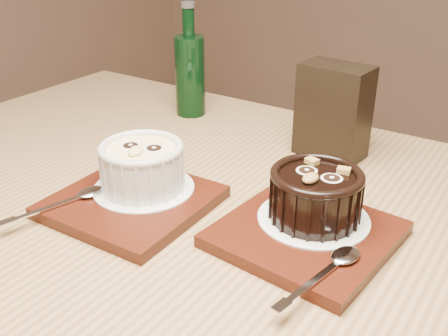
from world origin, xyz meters
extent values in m
cube|color=olive|center=(-0.05, 0.24, 0.73)|extent=(1.21, 0.82, 0.04)
cylinder|color=olive|center=(-0.61, 0.59, 0.35)|extent=(0.06, 0.06, 0.71)
cube|color=#42150B|center=(-0.16, 0.21, 0.76)|extent=(0.19, 0.19, 0.01)
cylinder|color=white|center=(-0.17, 0.24, 0.77)|extent=(0.13, 0.13, 0.00)
cylinder|color=silver|center=(-0.17, 0.24, 0.79)|extent=(0.10, 0.10, 0.05)
cylinder|color=#FFE99B|center=(-0.17, 0.24, 0.82)|extent=(0.09, 0.09, 0.00)
torus|color=silver|center=(-0.17, 0.24, 0.82)|extent=(0.11, 0.11, 0.01)
cylinder|color=black|center=(-0.18, 0.23, 0.82)|extent=(0.02, 0.02, 0.00)
cylinder|color=black|center=(-0.15, 0.25, 0.82)|extent=(0.02, 0.02, 0.00)
ellipsoid|color=#E5CC86|center=(-0.16, 0.22, 0.83)|extent=(0.02, 0.03, 0.01)
cube|color=#42150B|center=(0.05, 0.27, 0.76)|extent=(0.19, 0.19, 0.01)
cylinder|color=white|center=(0.05, 0.29, 0.77)|extent=(0.13, 0.13, 0.00)
cylinder|color=black|center=(0.05, 0.29, 0.79)|extent=(0.10, 0.10, 0.05)
cylinder|color=black|center=(0.05, 0.29, 0.82)|extent=(0.09, 0.09, 0.00)
torus|color=black|center=(0.05, 0.29, 0.82)|extent=(0.11, 0.11, 0.01)
cylinder|color=black|center=(0.03, 0.30, 0.82)|extent=(0.02, 0.02, 0.00)
cylinder|color=black|center=(0.06, 0.30, 0.82)|extent=(0.02, 0.02, 0.00)
ellipsoid|color=olive|center=(0.05, 0.28, 0.82)|extent=(0.02, 0.02, 0.01)
cube|color=olive|center=(0.03, 0.32, 0.82)|extent=(0.02, 0.02, 0.01)
cube|color=olive|center=(0.07, 0.32, 0.82)|extent=(0.02, 0.01, 0.01)
cube|color=black|center=(-0.02, 0.50, 0.82)|extent=(0.10, 0.07, 0.14)
cylinder|color=black|center=(-0.31, 0.52, 0.82)|extent=(0.05, 0.05, 0.14)
cylinder|color=black|center=(-0.31, 0.52, 0.92)|extent=(0.02, 0.02, 0.05)
cylinder|color=#333333|center=(-0.31, 0.52, 0.94)|extent=(0.02, 0.02, 0.01)
camera|label=1|loc=(0.26, -0.20, 1.09)|focal=42.00mm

